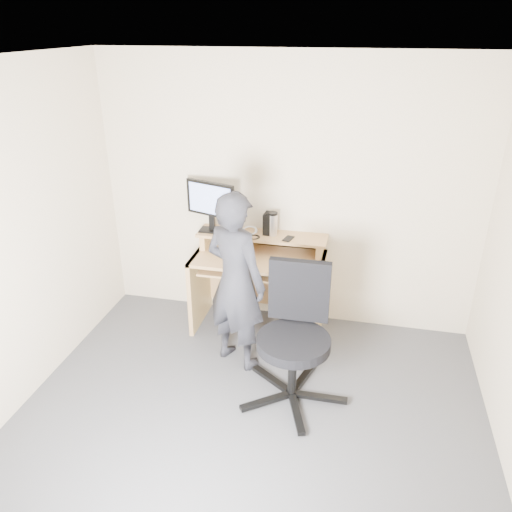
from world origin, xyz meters
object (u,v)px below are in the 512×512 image
at_px(desk, 260,273).
at_px(person, 236,282).
at_px(monitor, 210,202).
at_px(office_chair, 295,330).

height_order(desk, person, person).
xyz_separation_m(monitor, office_chair, (0.95, -0.98, -0.62)).
bearing_deg(desk, person, -96.35).
height_order(office_chair, person, person).
bearing_deg(person, monitor, -34.20).
bearing_deg(office_chair, person, 150.23).
xyz_separation_m(office_chair, person, (-0.54, 0.30, 0.19)).
distance_m(desk, office_chair, 1.04).
bearing_deg(office_chair, monitor, 133.59).
relative_size(desk, office_chair, 1.13).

